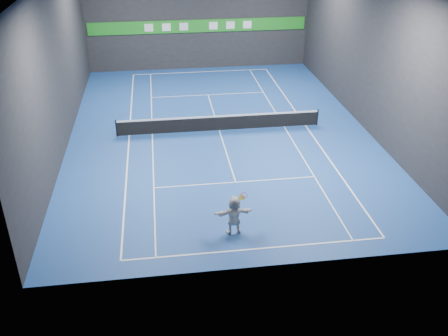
{
  "coord_description": "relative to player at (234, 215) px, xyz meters",
  "views": [
    {
      "loc": [
        -3.57,
        -27.89,
        12.65
      ],
      "look_at": [
        -0.76,
        -7.57,
        1.5
      ],
      "focal_mm": 40.0,
      "sensor_mm": 36.0,
      "label": 1
    }
  ],
  "objects": [
    {
      "name": "wall_left",
      "position": [
        -8.24,
        10.63,
        3.62
      ],
      "size": [
        0.1,
        26.0,
        9.0
      ],
      "primitive_type": "cube",
      "color": "black",
      "rests_on": "ground"
    },
    {
      "name": "player",
      "position": [
        0.0,
        0.0,
        0.0
      ],
      "size": [
        1.67,
        0.63,
        1.77
      ],
      "primitive_type": "imported",
      "rotation": [
        0.0,
        0.0,
        3.21
      ],
      "color": "silver",
      "rests_on": "ground"
    },
    {
      "name": "baseline_far",
      "position": [
        0.76,
        22.52,
        -0.88
      ],
      "size": [
        10.98,
        0.08,
        0.01
      ],
      "primitive_type": "cube",
      "color": "white",
      "rests_on": "ground"
    },
    {
      "name": "baseline_near",
      "position": [
        0.76,
        -1.26,
        -0.88
      ],
      "size": [
        10.98,
        0.08,
        0.01
      ],
      "primitive_type": "cube",
      "color": "white",
      "rests_on": "ground"
    },
    {
      "name": "tennis_racket",
      "position": [
        0.38,
        0.05,
        0.86
      ],
      "size": [
        0.51,
        0.4,
        0.61
      ],
      "color": "#B31513",
      "rests_on": "player"
    },
    {
      "name": "tennis_net",
      "position": [
        0.76,
        10.63,
        -0.34
      ],
      "size": [
        12.5,
        0.1,
        1.07
      ],
      "color": "black",
      "rests_on": "ground"
    },
    {
      "name": "wall_front",
      "position": [
        0.76,
        -2.37,
        3.62
      ],
      "size": [
        18.0,
        0.1,
        9.0
      ],
      "primitive_type": "cube",
      "color": "black",
      "rests_on": "ground"
    },
    {
      "name": "wall_right",
      "position": [
        9.76,
        10.63,
        3.62
      ],
      "size": [
        0.1,
        26.0,
        9.0
      ],
      "primitive_type": "cube",
      "color": "black",
      "rests_on": "ground"
    },
    {
      "name": "sideline_singles_right",
      "position": [
        4.87,
        10.63,
        -0.88
      ],
      "size": [
        0.06,
        23.78,
        0.01
      ],
      "primitive_type": "cube",
      "color": "white",
      "rests_on": "ground"
    },
    {
      "name": "center_service_line",
      "position": [
        0.76,
        10.63,
        -0.88
      ],
      "size": [
        0.06,
        12.8,
        0.01
      ],
      "primitive_type": "cube",
      "color": "white",
      "rests_on": "ground"
    },
    {
      "name": "sponsor_banner",
      "position": [
        0.76,
        23.57,
        2.62
      ],
      "size": [
        17.64,
        0.11,
        1.0
      ],
      "color": "#1E8C21",
      "rests_on": "wall_back"
    },
    {
      "name": "service_line_near",
      "position": [
        0.76,
        4.23,
        -0.88
      ],
      "size": [
        8.23,
        0.06,
        0.01
      ],
      "primitive_type": "cube",
      "color": "white",
      "rests_on": "ground"
    },
    {
      "name": "tennis_ball",
      "position": [
        -0.16,
        -0.04,
        1.88
      ],
      "size": [
        0.06,
        0.06,
        0.06
      ],
      "primitive_type": "sphere",
      "color": "#ACD924",
      "rests_on": "player"
    },
    {
      "name": "sideline_singles_left",
      "position": [
        -3.35,
        10.63,
        -0.88
      ],
      "size": [
        0.06,
        23.78,
        0.01
      ],
      "primitive_type": "cube",
      "color": "white",
      "rests_on": "ground"
    },
    {
      "name": "sideline_doubles_right",
      "position": [
        6.25,
        10.63,
        -0.88
      ],
      "size": [
        0.08,
        23.78,
        0.01
      ],
      "primitive_type": "cube",
      "color": "white",
      "rests_on": "ground"
    },
    {
      "name": "ground",
      "position": [
        0.76,
        10.63,
        -0.88
      ],
      "size": [
        26.0,
        26.0,
        0.0
      ],
      "primitive_type": "plane",
      "color": "navy",
      "rests_on": "ground"
    },
    {
      "name": "service_line_far",
      "position": [
        0.76,
        17.03,
        -0.88
      ],
      "size": [
        8.23,
        0.06,
        0.01
      ],
      "primitive_type": "cube",
      "color": "white",
      "rests_on": "ground"
    },
    {
      "name": "wall_back",
      "position": [
        0.76,
        23.63,
        3.62
      ],
      "size": [
        18.0,
        0.1,
        9.0
      ],
      "primitive_type": "cube",
      "color": "black",
      "rests_on": "ground"
    },
    {
      "name": "sideline_doubles_left",
      "position": [
        -4.73,
        10.63,
        -0.88
      ],
      "size": [
        0.08,
        23.78,
        0.01
      ],
      "primitive_type": "cube",
      "color": "white",
      "rests_on": "ground"
    }
  ]
}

